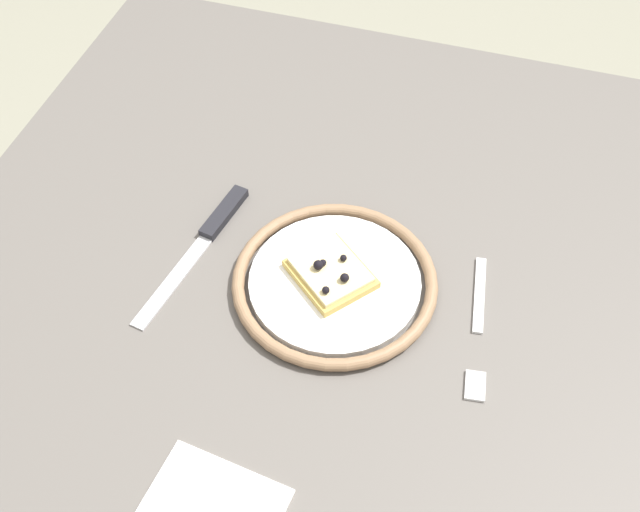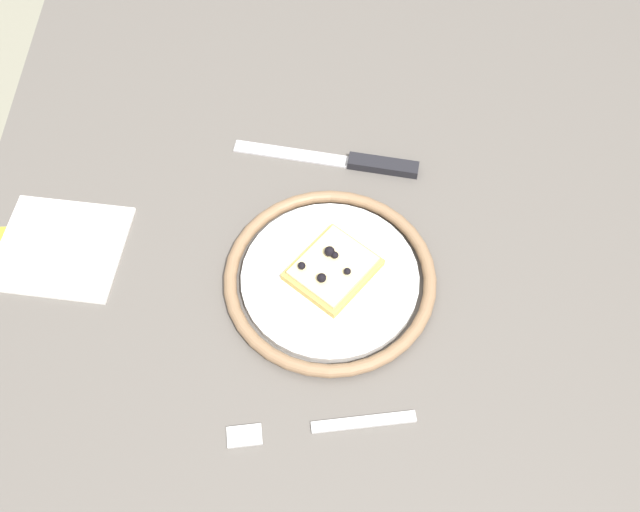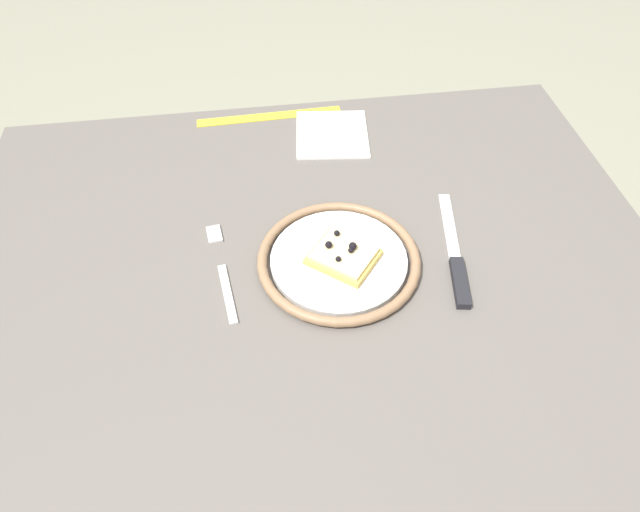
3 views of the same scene
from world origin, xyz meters
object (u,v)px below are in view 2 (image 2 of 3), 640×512
at_px(plate, 330,278).
at_px(dining_table, 359,340).
at_px(fork, 322,427).
at_px(napkin, 61,248).
at_px(pizza_slice_near, 333,268).
at_px(knife, 358,162).

bearing_deg(plate, dining_table, -136.43).
height_order(plate, fork, plate).
bearing_deg(dining_table, napkin, 77.59).
bearing_deg(pizza_slice_near, plate, 153.31).
bearing_deg(fork, dining_table, -17.87).
bearing_deg(plate, knife, -11.21).
height_order(knife, napkin, knife).
height_order(plate, napkin, plate).
xyz_separation_m(plate, fork, (-0.17, 0.01, -0.01)).
relative_size(plate, napkin, 1.67).
height_order(pizza_slice_near, fork, pizza_slice_near).
distance_m(pizza_slice_near, napkin, 0.33).
xyz_separation_m(dining_table, fork, (-0.14, 0.04, 0.08)).
xyz_separation_m(fork, napkin, (0.21, 0.31, -0.00)).
xyz_separation_m(dining_table, napkin, (0.08, 0.36, 0.08)).
height_order(dining_table, plate, plate).
bearing_deg(plate, pizza_slice_near, -26.69).
height_order(dining_table, pizza_slice_near, pizza_slice_near).
relative_size(pizza_slice_near, knife, 0.51).
xyz_separation_m(pizza_slice_near, fork, (-0.18, 0.01, -0.02)).
bearing_deg(pizza_slice_near, napkin, 83.95).
height_order(dining_table, knife, knife).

